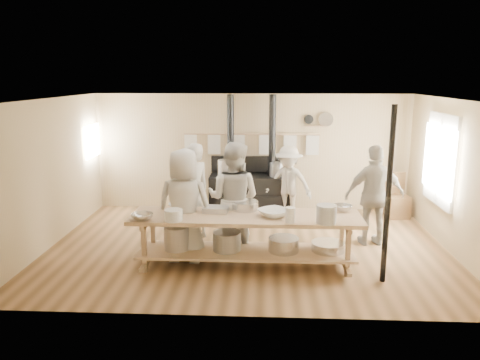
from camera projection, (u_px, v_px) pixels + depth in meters
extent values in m
plane|color=brown|center=(248.00, 246.00, 8.36)|extent=(7.00, 7.00, 0.00)
plane|color=#CBB281|center=(252.00, 152.00, 10.51)|extent=(7.00, 0.00, 7.00)
plane|color=#CBB281|center=(241.00, 218.00, 5.64)|extent=(7.00, 0.00, 7.00)
plane|color=#CBB281|center=(50.00, 173.00, 8.25)|extent=(0.00, 5.00, 5.00)
plane|color=#CBB281|center=(454.00, 177.00, 7.90)|extent=(0.00, 5.00, 5.00)
plane|color=#BDAE8D|center=(248.00, 99.00, 7.79)|extent=(7.00, 7.00, 0.00)
cube|color=beige|center=(441.00, 160.00, 8.44)|extent=(0.06, 1.35, 1.65)
plane|color=white|center=(438.00, 160.00, 8.45)|extent=(0.00, 1.50, 1.50)
cube|color=beige|center=(438.00, 160.00, 8.45)|extent=(0.02, 0.03, 1.50)
plane|color=white|center=(92.00, 141.00, 10.13)|extent=(0.00, 0.90, 0.90)
cube|color=black|center=(251.00, 194.00, 10.31)|extent=(1.80, 0.70, 0.85)
cube|color=black|center=(251.00, 211.00, 10.39)|extent=(1.90, 0.75, 0.10)
cube|color=black|center=(252.00, 164.00, 10.47)|extent=(1.80, 0.12, 0.35)
cylinder|color=black|center=(231.00, 135.00, 10.10)|extent=(0.15, 0.15, 1.75)
cylinder|color=black|center=(272.00, 136.00, 10.06)|extent=(0.15, 0.15, 1.75)
cylinder|color=#B2B2B7|center=(226.00, 168.00, 10.21)|extent=(0.36, 0.36, 0.34)
cylinder|color=gray|center=(276.00, 169.00, 10.11)|extent=(0.30, 0.30, 0.30)
cylinder|color=tan|center=(252.00, 134.00, 10.32)|extent=(3.00, 0.04, 0.04)
cube|color=beige|center=(191.00, 144.00, 10.44)|extent=(0.28, 0.01, 0.46)
cube|color=beige|center=(215.00, 144.00, 10.41)|extent=(0.28, 0.01, 0.46)
cube|color=beige|center=(240.00, 144.00, 10.39)|extent=(0.28, 0.01, 0.46)
cube|color=beige|center=(264.00, 144.00, 10.36)|extent=(0.28, 0.01, 0.46)
cube|color=beige|center=(288.00, 144.00, 10.33)|extent=(0.28, 0.01, 0.46)
cube|color=beige|center=(313.00, 145.00, 10.30)|extent=(0.28, 0.01, 0.46)
cube|color=tan|center=(316.00, 126.00, 10.23)|extent=(0.50, 0.14, 0.03)
cylinder|color=black|center=(309.00, 119.00, 10.23)|extent=(0.20, 0.04, 0.20)
cylinder|color=silver|center=(326.00, 119.00, 10.21)|extent=(0.32, 0.03, 0.32)
cube|color=tan|center=(246.00, 217.00, 7.30)|extent=(3.60, 0.90, 0.06)
cube|color=tan|center=(246.00, 251.00, 7.43)|extent=(3.40, 0.80, 0.04)
cube|color=tan|center=(246.00, 254.00, 7.44)|extent=(3.30, 0.06, 0.06)
cube|color=tan|center=(144.00, 246.00, 7.17)|extent=(0.07, 0.07, 0.85)
cube|color=tan|center=(153.00, 233.00, 7.76)|extent=(0.07, 0.07, 0.85)
cube|color=tan|center=(348.00, 250.00, 7.02)|extent=(0.07, 0.07, 0.85)
cube|color=tan|center=(341.00, 236.00, 7.60)|extent=(0.07, 0.07, 0.85)
cylinder|color=#B2B2B7|center=(177.00, 238.00, 7.44)|extent=(0.40, 0.40, 0.38)
cylinder|color=gray|center=(227.00, 241.00, 7.40)|extent=(0.44, 0.44, 0.30)
cylinder|color=silver|center=(284.00, 244.00, 7.37)|extent=(0.48, 0.48, 0.22)
cylinder|color=silver|center=(328.00, 248.00, 7.34)|extent=(0.52, 0.52, 0.14)
cylinder|color=black|center=(388.00, 196.00, 6.66)|extent=(0.08, 0.08, 2.60)
imported|color=#ACA498|center=(194.00, 192.00, 8.58)|extent=(0.77, 0.76, 1.80)
imported|color=#ACA498|center=(233.00, 199.00, 7.85)|extent=(1.10, 0.96, 1.92)
imported|color=#ACA498|center=(184.00, 206.00, 7.51)|extent=(0.97, 0.69, 1.87)
imported|color=#ACA498|center=(375.00, 196.00, 8.28)|extent=(1.10, 0.56, 1.81)
imported|color=#ACA498|center=(288.00, 183.00, 9.77)|extent=(1.15, 0.88, 1.57)
cube|color=brown|center=(397.00, 206.00, 10.05)|extent=(0.49, 0.49, 0.47)
cube|color=brown|center=(395.00, 184.00, 10.15)|extent=(0.44, 0.09, 0.53)
imported|color=white|center=(179.00, 206.00, 7.66)|extent=(0.44, 0.44, 0.08)
imported|color=silver|center=(142.00, 217.00, 7.04)|extent=(0.45, 0.45, 0.10)
imported|color=white|center=(274.00, 213.00, 7.24)|extent=(0.64, 0.64, 0.11)
imported|color=silver|center=(343.00, 208.00, 7.53)|extent=(0.31, 0.31, 0.10)
cube|color=#B2B2B7|center=(216.00, 209.00, 7.46)|extent=(0.42, 0.30, 0.09)
cylinder|color=silver|center=(245.00, 205.00, 7.60)|extent=(0.44, 0.44, 0.14)
cylinder|color=gray|center=(326.00, 214.00, 6.88)|extent=(0.34, 0.34, 0.27)
cylinder|color=white|center=(174.00, 215.00, 7.01)|extent=(0.32, 0.32, 0.17)
cylinder|color=white|center=(290.00, 215.00, 6.92)|extent=(0.18, 0.18, 0.23)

